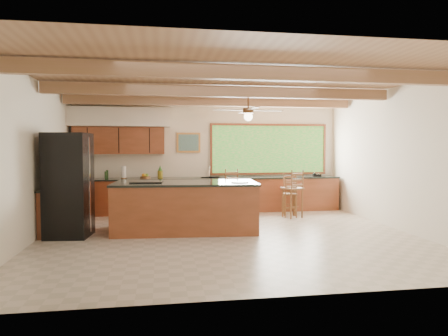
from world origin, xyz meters
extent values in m
plane|color=beige|center=(0.00, 0.00, 0.00)|extent=(7.20, 7.20, 0.00)
cube|color=silver|center=(0.00, 3.25, 1.50)|extent=(7.20, 0.04, 3.00)
cube|color=silver|center=(0.00, -3.25, 1.50)|extent=(7.20, 0.04, 3.00)
cube|color=silver|center=(-3.60, 0.00, 1.50)|extent=(0.04, 6.50, 3.00)
cube|color=silver|center=(3.60, 0.00, 1.50)|extent=(0.04, 6.50, 3.00)
cube|color=#966D4B|center=(0.00, 0.00, 3.00)|extent=(7.20, 6.50, 0.04)
cube|color=#8E5E47|center=(0.00, -1.60, 2.86)|extent=(7.10, 0.15, 0.22)
cube|color=#8E5E47|center=(0.00, 0.50, 2.86)|extent=(7.10, 0.15, 0.22)
cube|color=#8E5E47|center=(0.00, 2.30, 2.86)|extent=(7.10, 0.15, 0.22)
cube|color=brown|center=(-2.35, 3.06, 1.90)|extent=(2.30, 0.35, 0.70)
cube|color=white|center=(-2.35, 2.99, 2.50)|extent=(2.60, 0.50, 0.48)
cylinder|color=#FFEABF|center=(-3.05, 2.99, 2.27)|extent=(0.10, 0.10, 0.01)
cylinder|color=#FFEABF|center=(-1.65, 2.99, 2.27)|extent=(0.10, 0.10, 0.01)
cube|color=#73A239|center=(1.70, 3.22, 1.67)|extent=(3.20, 0.04, 1.30)
cube|color=#B57637|center=(-0.55, 3.22, 1.85)|extent=(0.64, 0.03, 0.54)
cube|color=#386550|center=(-0.55, 3.20, 1.85)|extent=(0.54, 0.01, 0.44)
cube|color=brown|center=(0.00, 2.91, 0.44)|extent=(7.00, 0.65, 0.88)
cube|color=black|center=(0.00, 2.91, 0.90)|extent=(7.04, 0.69, 0.04)
cube|color=brown|center=(-3.26, 1.35, 0.44)|extent=(0.65, 2.35, 0.88)
cube|color=black|center=(-3.26, 1.35, 0.90)|extent=(0.69, 2.39, 0.04)
cube|color=black|center=(0.70, 2.58, 0.42)|extent=(0.60, 0.02, 0.78)
cube|color=silver|center=(0.00, 2.91, 0.91)|extent=(0.50, 0.38, 0.03)
cylinder|color=silver|center=(0.00, 3.11, 1.07)|extent=(0.03, 0.03, 0.30)
cylinder|color=silver|center=(0.00, 3.01, 1.20)|extent=(0.03, 0.20, 0.03)
cylinder|color=white|center=(-2.25, 2.97, 1.08)|extent=(0.13, 0.13, 0.31)
cylinder|color=#22441B|center=(-2.69, 2.91, 1.02)|extent=(0.05, 0.05, 0.19)
cylinder|color=#22441B|center=(-2.67, 3.09, 1.03)|extent=(0.06, 0.06, 0.21)
cube|color=black|center=(2.96, 2.84, 0.97)|extent=(0.25, 0.21, 0.10)
cube|color=brown|center=(-0.80, 0.60, 0.48)|extent=(2.95, 1.53, 0.97)
cube|color=black|center=(-0.80, 0.60, 0.99)|extent=(3.00, 1.58, 0.04)
cube|color=black|center=(-1.58, 0.66, 1.02)|extent=(0.67, 0.55, 0.02)
cylinder|color=white|center=(0.28, 0.29, 1.02)|extent=(0.35, 0.35, 0.02)
cube|color=black|center=(-3.05, 0.40, 1.00)|extent=(0.85, 0.83, 2.00)
cube|color=silver|center=(-2.66, 0.40, 1.00)|extent=(0.03, 0.06, 1.84)
cube|color=brown|center=(0.42, 2.45, 0.72)|extent=(0.52, 0.52, 0.04)
cylinder|color=brown|center=(0.25, 2.28, 0.35)|extent=(0.04, 0.04, 0.69)
cylinder|color=brown|center=(0.59, 2.28, 0.35)|extent=(0.04, 0.04, 0.69)
cylinder|color=brown|center=(0.25, 2.62, 0.35)|extent=(0.04, 0.04, 0.69)
cylinder|color=brown|center=(0.59, 2.62, 0.35)|extent=(0.04, 0.04, 0.69)
cube|color=brown|center=(1.86, 1.82, 0.57)|extent=(0.40, 0.40, 0.04)
cylinder|color=brown|center=(1.73, 1.69, 0.27)|extent=(0.03, 0.03, 0.55)
cylinder|color=brown|center=(2.00, 1.69, 0.27)|extent=(0.03, 0.03, 0.55)
cylinder|color=brown|center=(1.73, 1.96, 0.27)|extent=(0.03, 0.03, 0.55)
cylinder|color=brown|center=(2.00, 1.96, 0.27)|extent=(0.03, 0.03, 0.55)
cube|color=brown|center=(1.89, 1.74, 0.72)|extent=(0.54, 0.54, 0.04)
cylinder|color=brown|center=(1.72, 1.58, 0.35)|extent=(0.04, 0.04, 0.69)
cylinder|color=brown|center=(2.06, 1.58, 0.35)|extent=(0.04, 0.04, 0.69)
cylinder|color=brown|center=(1.72, 1.91, 0.35)|extent=(0.04, 0.04, 0.69)
cylinder|color=brown|center=(2.06, 1.91, 0.35)|extent=(0.04, 0.04, 0.69)
cube|color=brown|center=(2.03, 2.45, 0.64)|extent=(0.44, 0.44, 0.04)
cylinder|color=brown|center=(1.88, 2.30, 0.31)|extent=(0.04, 0.04, 0.62)
cylinder|color=brown|center=(2.18, 2.30, 0.31)|extent=(0.04, 0.04, 0.62)
cylinder|color=brown|center=(1.88, 2.60, 0.31)|extent=(0.04, 0.04, 0.62)
cylinder|color=brown|center=(2.18, 2.60, 0.31)|extent=(0.04, 0.04, 0.62)
camera|label=1|loc=(-1.30, -7.60, 1.73)|focal=32.00mm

